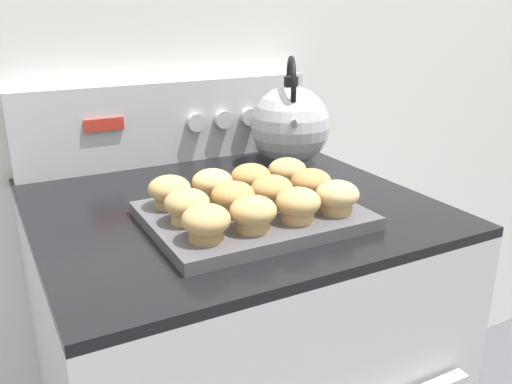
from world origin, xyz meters
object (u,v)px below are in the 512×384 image
(muffin_r1_c2, at_px, (272,191))
(muffin_r1_c3, at_px, (311,184))
(muffin_r0_c2, at_px, (298,204))
(muffin_r2_c2, at_px, (251,178))
(muffin_pan, at_px, (252,215))
(muffin_r1_c1, at_px, (233,198))
(muffin_r0_c1, at_px, (253,213))
(muffin_r2_c0, at_px, (170,191))
(tea_kettle, at_px, (290,124))
(muffin_r0_c0, at_px, (206,222))
(muffin_r2_c3, at_px, (287,172))
(muffin_r2_c1, at_px, (212,184))
(muffin_r0_c3, at_px, (337,197))
(muffin_r1_c0, at_px, (187,206))

(muffin_r1_c2, bearing_deg, muffin_r1_c3, 0.37)
(muffin_r0_c2, height_order, muffin_r2_c2, same)
(muffin_pan, relative_size, muffin_r0_c2, 4.82)
(muffin_r0_c2, xyz_separation_m, muffin_r1_c2, (-0.00, 0.08, 0.00))
(muffin_r1_c1, bearing_deg, muffin_r0_c1, -92.41)
(muffin_pan, height_order, muffin_r1_c3, muffin_r1_c3)
(muffin_r2_c0, xyz_separation_m, tea_kettle, (0.37, 0.19, 0.05))
(muffin_r0_c0, height_order, muffin_r0_c1, same)
(muffin_r1_c1, xyz_separation_m, muffin_r2_c2, (0.08, 0.08, 0.00))
(muffin_r0_c0, distance_m, muffin_r0_c1, 0.08)
(muffin_r0_c0, height_order, muffin_r0_c2, same)
(muffin_r0_c0, relative_size, muffin_r0_c2, 1.00)
(muffin_r0_c2, distance_m, muffin_r2_c0, 0.23)
(muffin_r2_c2, bearing_deg, muffin_r0_c0, -134.94)
(muffin_r2_c0, bearing_deg, muffin_r0_c2, -44.75)
(muffin_r2_c0, relative_size, muffin_r2_c2, 1.00)
(muffin_r0_c0, relative_size, muffin_r0_c1, 1.00)
(muffin_r0_c1, bearing_deg, muffin_r2_c3, 45.35)
(muffin_r2_c1, height_order, muffin_r2_c3, same)
(muffin_r0_c0, distance_m, muffin_r1_c1, 0.12)
(muffin_r0_c0, distance_m, muffin_r1_c3, 0.26)
(muffin_r2_c0, bearing_deg, muffin_r2_c3, -0.03)
(muffin_r1_c1, distance_m, muffin_r1_c3, 0.16)
(muffin_r1_c2, bearing_deg, tea_kettle, 53.41)
(muffin_r1_c2, xyz_separation_m, muffin_r2_c1, (-0.08, 0.09, 0.00))
(muffin_r2_c2, bearing_deg, muffin_r1_c2, -90.49)
(muffin_r0_c2, height_order, muffin_r2_c1, same)
(tea_kettle, bearing_deg, muffin_r0_c3, -109.05)
(muffin_r0_c0, xyz_separation_m, tea_kettle, (0.37, 0.36, 0.05))
(muffin_r0_c3, height_order, muffin_r1_c3, same)
(muffin_r1_c1, relative_size, muffin_r1_c3, 1.00)
(muffin_r0_c0, height_order, muffin_r0_c3, same)
(tea_kettle, bearing_deg, muffin_r1_c2, -126.59)
(muffin_r1_c0, bearing_deg, muffin_r0_c1, -45.52)
(muffin_r1_c3, bearing_deg, muffin_r0_c2, -134.44)
(muffin_r0_c3, relative_size, muffin_r1_c2, 1.00)
(muffin_r0_c3, distance_m, muffin_r2_c1, 0.23)
(muffin_r0_c3, bearing_deg, muffin_r1_c2, 136.86)
(muffin_r0_c0, bearing_deg, muffin_r2_c0, 90.07)
(muffin_r0_c1, bearing_deg, muffin_r0_c2, 0.33)
(muffin_r0_c3, xyz_separation_m, muffin_r1_c3, (-0.00, 0.08, 0.00))
(muffin_r1_c2, bearing_deg, muffin_r2_c3, 45.67)
(muffin_r2_c1, bearing_deg, tea_kettle, 34.31)
(muffin_r0_c1, height_order, muffin_r1_c0, same)
(muffin_r1_c0, relative_size, muffin_r1_c1, 1.00)
(muffin_r1_c0, height_order, muffin_r2_c3, same)
(muffin_r2_c2, xyz_separation_m, muffin_r2_c3, (0.08, 0.00, 0.00))
(muffin_r0_c0, relative_size, tea_kettle, 0.30)
(muffin_r1_c0, xyz_separation_m, muffin_r1_c1, (0.08, -0.00, 0.00))
(muffin_pan, xyz_separation_m, muffin_r1_c0, (-0.12, 0.00, 0.04))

